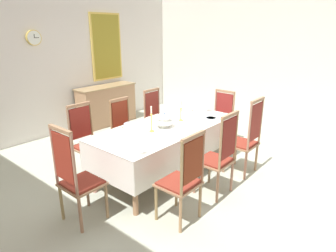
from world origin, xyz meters
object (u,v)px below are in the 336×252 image
dining_table (167,131)px  soup_tureen (164,120)px  chair_north_b (126,128)px  bowl_near_right (130,125)px  chair_head_west (76,176)px  candlestick_west (151,121)px  chair_south_a (183,178)px  chair_north_a (87,140)px  bowl_near_left (211,119)px  sideboard (107,105)px  chair_south_c (247,137)px  bowl_far_right (140,151)px  bowl_far_left (179,109)px  mounted_clock (34,38)px  framed_painting (107,47)px  spoon_secondary (123,128)px  spoon_primary (213,118)px  chair_south_b (219,155)px  candlestick_east (181,113)px  chair_head_east (220,117)px  chair_north_c (157,117)px

dining_table → soup_tureen: soup_tureen is taller
chair_north_b → bowl_near_right: bearing=55.9°
chair_head_west → candlestick_west: 1.29m
chair_south_a → chair_north_a: chair_south_a is taller
bowl_near_left → chair_head_west: bearing=171.3°
sideboard → chair_south_c: bearing=86.3°
chair_south_a → chair_north_a: size_ratio=1.01×
chair_north_a → bowl_near_left: size_ratio=6.12×
dining_table → bowl_far_right: 1.05m
dining_table → bowl_far_left: 0.90m
soup_tureen → candlestick_west: candlestick_west is taller
chair_north_b → mounted_clock: 2.52m
candlestick_west → framed_painting: 3.47m
spoon_secondary → framed_painting: framed_painting is taller
soup_tureen → bowl_near_left: 0.82m
soup_tureen → spoon_primary: 0.92m
chair_head_west → chair_south_b: bearing=59.7°
dining_table → chair_south_b: chair_south_b is taller
candlestick_east → framed_painting: 3.22m
chair_south_a → bowl_near_left: (1.47, 0.57, 0.23)m
chair_south_b → chair_head_east: size_ratio=1.12×
chair_north_a → spoon_secondary: bearing=123.0°
dining_table → chair_north_b: (-0.02, 0.91, -0.16)m
chair_south_c → bowl_near_right: chair_south_c is taller
chair_head_east → framed_painting: framed_painting is taller
chair_south_c → bowl_near_right: (-1.14, 1.32, 0.21)m
chair_head_west → candlestick_east: (1.92, 0.00, 0.31)m
chair_north_b → sideboard: (1.03, 1.78, -0.09)m
chair_south_b → candlestick_west: chair_south_b is taller
candlestick_east → framed_painting: (0.98, 2.95, 0.84)m
chair_north_b → chair_south_c: 2.00m
bowl_near_right → bowl_far_right: (-0.60, -0.80, -0.00)m
chair_north_b → spoon_primary: (0.81, -1.23, 0.24)m
chair_head_east → spoon_primary: (-0.78, -0.32, 0.24)m
bowl_near_left → mounted_clock: mounted_clock is taller
chair_south_b → sideboard: bearing=74.1°
chair_head_west → sideboard: (2.60, 2.69, -0.14)m
chair_south_b → chair_north_a: bearing=113.0°
chair_north_b → chair_head_west: 1.81m
soup_tureen → candlestick_east: size_ratio=0.84×
candlestick_east → spoon_primary: 0.57m
bowl_near_left → dining_table: bearing=152.9°
chair_south_a → mounted_clock: size_ratio=3.90×
chair_north_a → bowl_far_right: 1.34m
framed_painting → chair_north_b: bearing=-123.1°
chair_north_a → soup_tureen: (0.73, -0.91, 0.32)m
chair_north_a → chair_head_west: 1.21m
dining_table → spoon_primary: spoon_primary is taller
candlestick_west → candlestick_east: size_ratio=1.17×
chair_north_b → chair_north_c: (0.80, 0.00, 0.01)m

